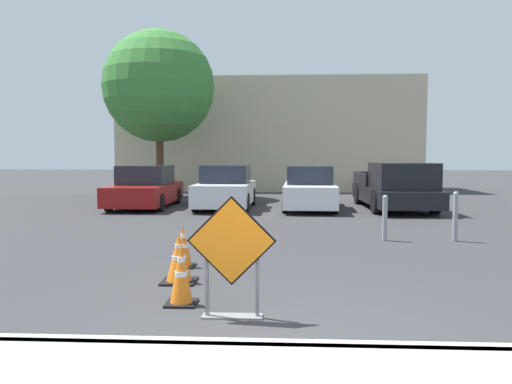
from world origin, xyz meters
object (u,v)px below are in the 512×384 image
(traffic_cone_third, at_px, (183,246))
(parked_car_nearest, at_px, (145,188))
(bollard_nearest, at_px, (385,217))
(pickup_truck, at_px, (396,188))
(road_closed_sign, at_px, (232,252))
(traffic_cone_second, at_px, (179,258))
(traffic_cone_nearest, at_px, (181,274))
(parked_car_second, at_px, (226,189))
(parked_car_third, at_px, (310,189))
(bollard_second, at_px, (455,215))

(traffic_cone_third, bearing_deg, parked_car_nearest, 109.03)
(bollard_nearest, bearing_deg, pickup_truck, 75.36)
(traffic_cone_third, bearing_deg, pickup_truck, 58.48)
(road_closed_sign, distance_m, traffic_cone_second, 1.90)
(bollard_nearest, bearing_deg, traffic_cone_second, -134.87)
(pickup_truck, bearing_deg, road_closed_sign, 67.72)
(traffic_cone_nearest, height_order, parked_car_nearest, parked_car_nearest)
(traffic_cone_second, height_order, traffic_cone_third, traffic_cone_second)
(traffic_cone_second, distance_m, pickup_truck, 11.46)
(traffic_cone_second, xyz_separation_m, parked_car_second, (-0.46, 10.26, 0.34))
(traffic_cone_second, xyz_separation_m, bollard_nearest, (3.78, 3.80, 0.17))
(road_closed_sign, relative_size, traffic_cone_third, 1.98)
(traffic_cone_nearest, height_order, traffic_cone_third, traffic_cone_nearest)
(bollard_nearest, bearing_deg, traffic_cone_third, -144.65)
(traffic_cone_nearest, height_order, parked_car_third, parked_car_third)
(road_closed_sign, xyz_separation_m, parked_car_third, (1.53, 11.76, -0.09))
(parked_car_second, distance_m, parked_car_third, 2.94)
(parked_car_third, bearing_deg, traffic_cone_nearest, 80.99)
(pickup_truck, bearing_deg, parked_car_second, -3.05)
(traffic_cone_nearest, height_order, bollard_second, bollard_second)
(road_closed_sign, bearing_deg, parked_car_third, 82.60)
(bollard_nearest, bearing_deg, parked_car_third, 101.57)
(traffic_cone_third, xyz_separation_m, parked_car_third, (2.62, 9.15, 0.33))
(parked_car_third, xyz_separation_m, bollard_nearest, (1.30, -6.37, -0.15))
(parked_car_third, bearing_deg, bollard_second, 116.06)
(road_closed_sign, height_order, bollard_nearest, road_closed_sign)
(bollard_nearest, bearing_deg, traffic_cone_nearest, -125.84)
(parked_car_nearest, xyz_separation_m, pickup_truck, (8.83, -0.39, 0.06))
(pickup_truck, distance_m, bollard_nearest, 6.50)
(traffic_cone_second, height_order, parked_car_second, parked_car_second)
(bollard_second, bearing_deg, parked_car_third, 113.90)
(traffic_cone_second, bearing_deg, traffic_cone_nearest, -76.79)
(parked_car_second, bearing_deg, pickup_truck, 179.55)
(traffic_cone_third, relative_size, bollard_second, 0.66)
(parked_car_nearest, distance_m, parked_car_second, 2.95)
(traffic_cone_third, bearing_deg, parked_car_third, 74.05)
(parked_car_nearest, height_order, bollard_nearest, parked_car_nearest)
(parked_car_second, relative_size, pickup_truck, 0.75)
(parked_car_second, height_order, pickup_truck, pickup_truck)
(traffic_cone_third, distance_m, bollard_second, 6.11)
(parked_car_third, bearing_deg, traffic_cone_third, 76.21)
(road_closed_sign, distance_m, traffic_cone_third, 2.86)
(parked_car_third, height_order, bollard_nearest, parked_car_third)
(road_closed_sign, distance_m, traffic_cone_nearest, 0.95)
(traffic_cone_third, bearing_deg, road_closed_sign, -67.40)
(traffic_cone_third, xyz_separation_m, bollard_nearest, (3.92, 2.78, 0.18))
(traffic_cone_third, relative_size, parked_car_second, 0.18)
(road_closed_sign, height_order, parked_car_third, parked_car_third)
(traffic_cone_second, bearing_deg, road_closed_sign, -59.26)
(parked_car_second, height_order, parked_car_third, parked_car_second)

